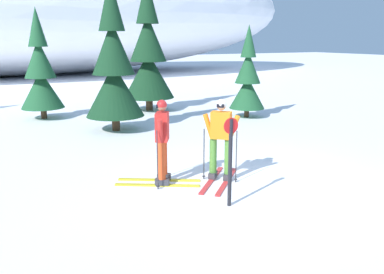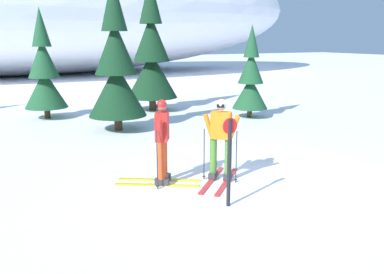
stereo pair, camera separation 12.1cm
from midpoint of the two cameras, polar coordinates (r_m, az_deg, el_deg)
name	(u,v)px [view 2 (the right image)]	position (r m, az deg, el deg)	size (l,w,h in m)	color
ground_plane	(250,181)	(8.69, 8.45, -6.04)	(120.00, 120.00, 0.00)	white
skier_orange_jacket	(221,139)	(8.42, 4.44, -0.28)	(1.50, 1.52, 1.71)	red
skier_red_jacket	(162,141)	(8.22, -3.78, -0.52)	(1.69, 1.23, 1.73)	gold
pine_tree_center_left	(44,73)	(15.96, -19.66, 8.37)	(1.54, 1.54, 3.98)	#47301E
pine_tree_center	(116,68)	(13.19, -10.24, 9.41)	(1.84, 1.84, 4.75)	#47301E
pine_tree_center_right	(152,56)	(16.80, -5.44, 11.17)	(2.04, 2.04, 5.28)	#47301E
pine_tree_far_right	(251,79)	(15.40, 8.37, 7.93)	(1.31, 1.31, 3.39)	#47301E
snow_ridge_background	(10,4)	(36.35, -23.90, 16.55)	(50.27, 20.17, 10.97)	white
trail_marker_post	(229,157)	(7.11, 5.68, -2.81)	(0.28, 0.07, 1.59)	black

